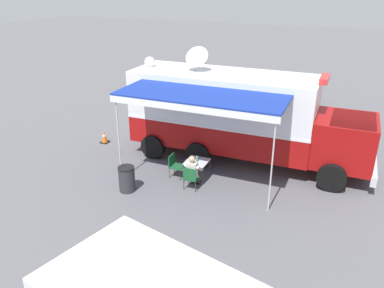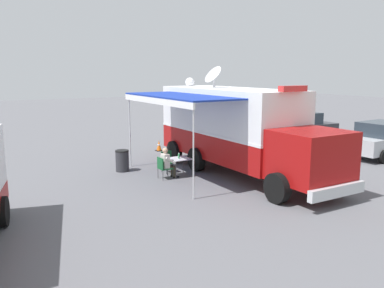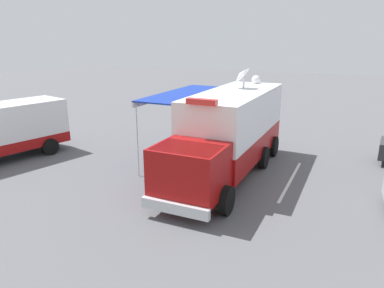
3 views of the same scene
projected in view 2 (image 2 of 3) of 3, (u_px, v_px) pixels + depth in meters
The scene contains 12 objects.
ground_plane at pixel (227, 170), 17.40m from camera, with size 100.00×100.00×0.00m, color #5B5B60.
lot_stripe at pixel (281, 165), 18.35m from camera, with size 0.12×4.80×0.01m, color silver.
command_truck at pixel (238, 127), 16.41m from camera, with size 4.93×9.52×4.53m.
folding_table at pixel (180, 160), 16.29m from camera, with size 0.81×0.81×0.73m.
water_bottle at pixel (179, 156), 16.23m from camera, with size 0.07×0.07×0.22m.
folding_chair_at_table at pixel (163, 166), 15.83m from camera, with size 0.49×0.49×0.87m.
folding_chair_beside_table at pixel (168, 160), 16.98m from camera, with size 0.49×0.49×0.87m.
seated_responder at pixel (167, 162), 15.90m from camera, with size 0.66×0.55×1.25m.
trash_bin at pixel (122, 161), 17.08m from camera, with size 0.57×0.57×0.91m.
traffic_cone at pixel (159, 146), 21.51m from camera, with size 0.36×0.36×0.58m.
car_behind_truck at pixel (382, 139), 19.86m from camera, with size 4.29×2.20×1.76m.
car_far_corner at pixel (302, 127), 24.33m from camera, with size 4.30×2.21×1.76m.
Camera 2 is at (9.82, 13.87, 4.20)m, focal length 37.65 mm.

